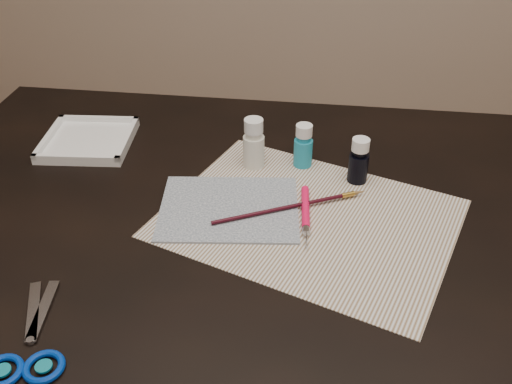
# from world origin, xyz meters

# --- Properties ---
(table) EXTENTS (1.30, 0.90, 0.75)m
(table) POSITION_xyz_m (0.00, 0.00, 0.38)
(table) COLOR black
(table) RESTS_ON ground
(paper) EXTENTS (0.56, 0.50, 0.00)m
(paper) POSITION_xyz_m (0.09, 0.00, 0.75)
(paper) COLOR silver
(paper) RESTS_ON table
(canvas) EXTENTS (0.26, 0.22, 0.00)m
(canvas) POSITION_xyz_m (-0.05, 0.01, 0.75)
(canvas) COLOR #13233B
(canvas) RESTS_ON paper
(paint_bottle_white) EXTENTS (0.05, 0.05, 0.10)m
(paint_bottle_white) POSITION_xyz_m (-0.03, 0.16, 0.80)
(paint_bottle_white) COLOR silver
(paint_bottle_white) RESTS_ON table
(paint_bottle_cyan) EXTENTS (0.04, 0.04, 0.09)m
(paint_bottle_cyan) POSITION_xyz_m (0.07, 0.17, 0.79)
(paint_bottle_cyan) COLOR teal
(paint_bottle_cyan) RESTS_ON table
(paint_bottle_navy) EXTENTS (0.04, 0.04, 0.09)m
(paint_bottle_navy) POSITION_xyz_m (0.17, 0.13, 0.79)
(paint_bottle_navy) COLOR black
(paint_bottle_navy) RESTS_ON table
(paintbrush) EXTENTS (0.26, 0.14, 0.01)m
(paintbrush) POSITION_xyz_m (0.06, 0.02, 0.76)
(paintbrush) COLOR black
(paintbrush) RESTS_ON canvas
(craft_knife) EXTENTS (0.03, 0.17, 0.01)m
(craft_knife) POSITION_xyz_m (0.08, -0.00, 0.76)
(craft_knife) COLOR #EF0E48
(craft_knife) RESTS_ON paper
(scissors) EXTENTS (0.17, 0.23, 0.01)m
(scissors) POSITION_xyz_m (-0.27, -0.30, 0.76)
(scissors) COLOR silver
(scissors) RESTS_ON table
(palette_tray) EXTENTS (0.19, 0.19, 0.02)m
(palette_tray) POSITION_xyz_m (-0.37, 0.20, 0.76)
(palette_tray) COLOR white
(palette_tray) RESTS_ON table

